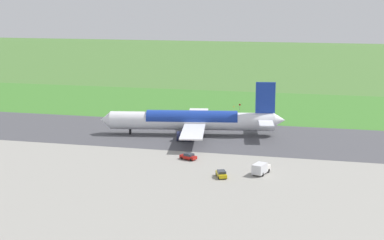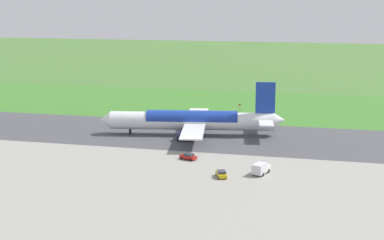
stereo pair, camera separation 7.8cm
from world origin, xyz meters
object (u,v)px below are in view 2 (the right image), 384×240
Objects in this scene: service_truck_baggage at (261,168)px; no_stopping_sign at (240,107)px; traffic_cone_orange at (234,107)px; airliner_main at (193,121)px; service_car_ops at (188,156)px; service_car_followme at (221,174)px.

service_truck_baggage is 78.68m from no_stopping_sign.
airliner_main is at bearing 85.68° from traffic_cone_orange.
no_stopping_sign is at bearing -91.26° from service_car_ops.
no_stopping_sign is (9.29, -81.21, 0.65)m from service_car_followme.
service_car_ops is (10.80, -12.72, 0.00)m from service_car_followme.
airliner_main is 11.80× the size of service_car_followme.
service_car_followme is at bearing 98.12° from traffic_cone_orange.
traffic_cone_orange is at bearing -88.69° from service_car_ops.
service_truck_baggage is 2.47× the size of no_stopping_sign.
traffic_cone_orange is (1.71, -74.87, -0.57)m from service_car_ops.
airliner_main is at bearing -55.19° from service_truck_baggage.
service_truck_baggage is at bearing 124.81° from airliner_main.
service_car_followme is at bearing 28.77° from service_truck_baggage.
traffic_cone_orange is at bearing -94.32° from airliner_main.
traffic_cone_orange is at bearing -76.00° from service_truck_baggage.
airliner_main reaches higher than service_car_ops.
airliner_main is 42.34m from no_stopping_sign.
airliner_main reaches higher than service_truck_baggage.
service_truck_baggage is (-24.35, 35.02, -2.95)m from airliner_main.
no_stopping_sign is 7.24m from traffic_cone_orange.
no_stopping_sign is at bearing -99.33° from airliner_main.
service_truck_baggage is 9.38m from service_car_followme.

